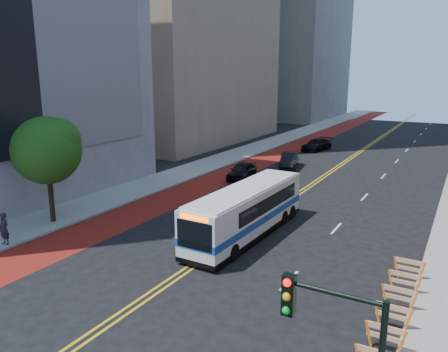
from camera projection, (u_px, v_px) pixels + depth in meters
name	position (u px, v px, depth m)	size (l,w,h in m)	color
ground	(123.00, 314.00, 17.55)	(160.00, 160.00, 0.00)	black
sidewalk_left	(226.00, 158.00, 48.67)	(4.00, 140.00, 0.15)	gray
bus_lane_paint	(258.00, 162.00, 46.82)	(3.60, 140.00, 0.01)	maroon
center_line_inner	(331.00, 170.00, 43.03)	(0.14, 140.00, 0.01)	gold
center_line_outer	(334.00, 171.00, 42.86)	(0.14, 140.00, 0.01)	gold
lane_dashes	(397.00, 161.00, 47.42)	(0.14, 98.20, 0.01)	silver
construction_barriers	(389.00, 323.00, 15.70)	(1.42, 10.91, 1.00)	orange
street_tree	(48.00, 148.00, 26.90)	(4.20, 4.20, 6.70)	black
traffic_signal	(337.00, 352.00, 9.20)	(2.21, 0.34, 5.07)	black
transit_bus	(247.00, 210.00, 25.66)	(2.63, 10.82, 2.96)	silver
car_a	(242.00, 171.00, 39.52)	(1.76, 4.37, 1.49)	black
car_b	(289.00, 160.00, 44.15)	(1.59, 4.55, 1.50)	black
car_c	(317.00, 145.00, 53.86)	(2.01, 4.95, 1.44)	black
pedestrian	(4.00, 229.00, 24.02)	(0.66, 0.43, 1.80)	black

